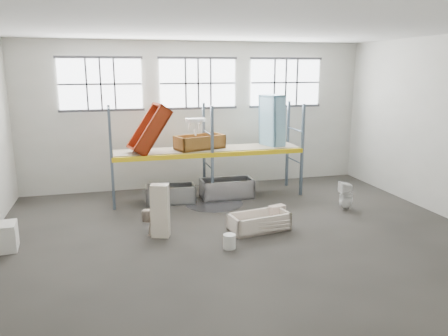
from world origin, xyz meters
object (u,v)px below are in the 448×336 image
object	(u,v)px
toilet_white	(346,196)
cistern_tall	(160,211)
blue_tub_upright	(272,121)
carton_near	(0,237)
bathtub_beige	(259,222)
steel_tub_right	(227,188)
bucket	(229,241)
rust_tub_flat	(200,142)
toilet_beige	(154,220)
steel_tub_left	(170,194)

from	to	relation	value
toilet_white	cistern_tall	bearing A→B (deg)	-74.97
blue_tub_upright	carton_near	distance (m)	8.59
bathtub_beige	toilet_white	world-z (taller)	toilet_white
steel_tub_right	blue_tub_upright	xyz separation A→B (m)	(1.63, 0.33, 2.09)
toilet_white	carton_near	bearing A→B (deg)	-78.35
bathtub_beige	steel_tub_right	xyz separation A→B (m)	(-0.05, 3.00, 0.08)
bathtub_beige	blue_tub_upright	world-z (taller)	blue_tub_upright
cistern_tall	bucket	world-z (taller)	cistern_tall
bathtub_beige	rust_tub_flat	size ratio (longest dim) A/B	1.00
bathtub_beige	toilet_beige	world-z (taller)	toilet_beige
bathtub_beige	toilet_beige	bearing A→B (deg)	159.55
steel_tub_right	bucket	size ratio (longest dim) A/B	4.95
bathtub_beige	toilet_white	distance (m)	3.17
toilet_beige	steel_tub_right	world-z (taller)	toilet_beige
toilet_beige	rust_tub_flat	distance (m)	3.60
cistern_tall	carton_near	size ratio (longest dim) A/B	1.81
steel_tub_left	blue_tub_upright	world-z (taller)	blue_tub_upright
cistern_tall	steel_tub_right	size ratio (longest dim) A/B	0.80
steel_tub_left	carton_near	bearing A→B (deg)	-148.39
blue_tub_upright	toilet_beige	bearing A→B (deg)	-146.43
bathtub_beige	blue_tub_upright	size ratio (longest dim) A/B	0.89
toilet_beige	steel_tub_left	world-z (taller)	toilet_beige
bathtub_beige	bucket	world-z (taller)	bathtub_beige
bucket	toilet_beige	bearing A→B (deg)	137.48
bathtub_beige	rust_tub_flat	distance (m)	3.75
cistern_tall	bucket	xyz separation A→B (m)	(1.45, -1.16, -0.50)
cistern_tall	toilet_beige	bearing A→B (deg)	134.36
steel_tub_left	steel_tub_right	size ratio (longest dim) A/B	0.90
toilet_beige	steel_tub_left	bearing A→B (deg)	-83.59
rust_tub_flat	toilet_white	bearing A→B (deg)	-31.27
toilet_white	steel_tub_left	world-z (taller)	toilet_white
steel_tub_left	rust_tub_flat	distance (m)	1.88
toilet_white	blue_tub_upright	bearing A→B (deg)	-141.21
toilet_beige	bucket	distance (m)	2.17
bucket	carton_near	distance (m)	5.27
steel_tub_right	toilet_white	bearing A→B (deg)	-34.12
rust_tub_flat	blue_tub_upright	bearing A→B (deg)	1.12
bathtub_beige	carton_near	size ratio (longest dim) A/B	2.08
steel_tub_left	rust_tub_flat	world-z (taller)	rust_tub_flat
toilet_white	rust_tub_flat	world-z (taller)	rust_tub_flat
toilet_beige	toilet_white	bearing A→B (deg)	-152.10
cistern_tall	toilet_white	distance (m)	5.59
carton_near	steel_tub_right	bearing A→B (deg)	23.76
toilet_beige	toilet_white	world-z (taller)	toilet_white
toilet_beige	cistern_tall	bearing A→B (deg)	138.87
blue_tub_upright	bucket	bearing A→B (deg)	-121.77
toilet_beige	rust_tub_flat	xyz separation A→B (m)	(1.79, 2.76, 1.47)
bucket	steel_tub_right	bearing A→B (deg)	75.59
steel_tub_right	blue_tub_upright	size ratio (longest dim) A/B	0.98
cistern_tall	steel_tub_left	distance (m)	2.83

